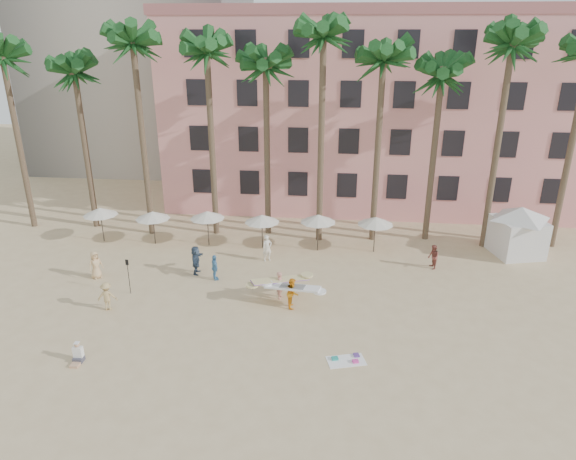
# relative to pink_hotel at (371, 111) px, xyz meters

# --- Properties ---
(ground) EXTENTS (120.00, 120.00, 0.00)m
(ground) POSITION_rel_pink_hotel_xyz_m (-7.00, -26.00, -8.00)
(ground) COLOR #D1B789
(ground) RESTS_ON ground
(pink_hotel) EXTENTS (35.00, 14.00, 16.00)m
(pink_hotel) POSITION_rel_pink_hotel_xyz_m (0.00, 0.00, 0.00)
(pink_hotel) COLOR pink
(pink_hotel) RESTS_ON ground
(palm_row) EXTENTS (44.40, 5.40, 16.30)m
(palm_row) POSITION_rel_pink_hotel_xyz_m (-6.49, -11.00, 4.97)
(palm_row) COLOR brown
(palm_row) RESTS_ON ground
(umbrella_row) EXTENTS (22.50, 2.70, 2.73)m
(umbrella_row) POSITION_rel_pink_hotel_xyz_m (-10.00, -13.50, -5.67)
(umbrella_row) COLOR #332B23
(umbrella_row) RESTS_ON ground
(cabana) EXTENTS (5.46, 5.46, 3.50)m
(cabana) POSITION_rel_pink_hotel_xyz_m (9.87, -12.79, -5.93)
(cabana) COLOR silver
(cabana) RESTS_ON ground
(beach_towel) EXTENTS (2.00, 1.45, 0.14)m
(beach_towel) POSITION_rel_pink_hotel_xyz_m (-1.93, -26.62, -7.97)
(beach_towel) COLOR white
(beach_towel) RESTS_ON ground
(carrier_yellow) EXTENTS (3.37, 2.29, 1.70)m
(carrier_yellow) POSITION_rel_pink_hotel_xyz_m (-5.83, -20.85, -7.02)
(carrier_yellow) COLOR tan
(carrier_yellow) RESTS_ON ground
(carrier_white) EXTENTS (3.25, 1.42, 1.78)m
(carrier_white) POSITION_rel_pink_hotel_xyz_m (-5.02, -21.78, -7.04)
(carrier_white) COLOR orange
(carrier_white) RESTS_ON ground
(beachgoers) EXTENTS (22.38, 8.25, 1.90)m
(beachgoers) POSITION_rel_pink_hotel_xyz_m (-10.62, -18.82, -7.11)
(beachgoers) COLOR #4F8BBA
(beachgoers) RESTS_ON ground
(paddle) EXTENTS (0.18, 0.04, 2.23)m
(paddle) POSITION_rel_pink_hotel_xyz_m (-14.84, -21.21, -6.59)
(paddle) COLOR black
(paddle) RESTS_ON ground
(seated_man) EXTENTS (0.45, 0.78, 1.02)m
(seated_man) POSITION_rel_pink_hotel_xyz_m (-14.66, -28.03, -7.65)
(seated_man) COLOR #3F3F4C
(seated_man) RESTS_ON ground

